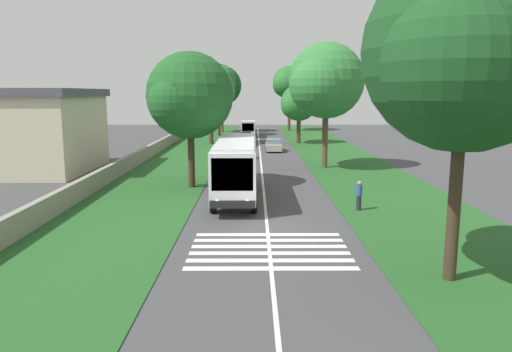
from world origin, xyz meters
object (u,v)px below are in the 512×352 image
Objects in this scene: roadside_tree_right_1 at (288,84)px; roadside_tree_left_3 at (189,98)px; roadside_tree_left_2 at (218,82)px; trailing_car_1 at (274,145)px; roadside_tree_left_1 at (220,87)px; roadside_building at (46,130)px; coach_bus at (236,165)px; trailing_car_0 at (241,152)px; roadside_tree_right_2 at (298,104)px; pedestrian at (359,195)px; roadside_tree_right_3 at (458,57)px; roadside_tree_left_0 at (209,93)px; trailing_minibus_0 at (248,127)px; trailing_car_3 at (245,137)px; utility_pole at (191,132)px; roadside_tree_right_0 at (324,83)px; trailing_car_2 at (245,140)px.

roadside_tree_left_3 is at bearing 168.62° from roadside_tree_right_1.
trailing_car_1 is at bearing -158.73° from roadside_tree_left_2.
roadside_tree_left_1 reaches higher than roadside_building.
coach_bus is 2.60× the size of trailing_car_0.
roadside_tree_right_1 reaches higher than trailing_car_0.
roadside_tree_left_1 reaches higher than roadside_tree_right_2.
trailing_car_1 is 2.54× the size of pedestrian.
roadside_tree_right_2 is (34.12, -6.92, 3.08)m from coach_bus.
roadside_tree_left_0 is at bearing 15.07° from roadside_tree_right_3.
roadside_building is (-8.02, 16.34, 2.88)m from trailing_car_0.
roadside_tree_left_1 reaches higher than roadside_tree_left_2.
trailing_car_1 is 0.45× the size of roadside_tree_left_3.
pedestrian is at bearing -171.66° from trailing_minibus_0.
coach_bus is 1.01× the size of roadside_tree_left_2.
roadside_tree_right_1 reaches higher than roadside_building.
roadside_tree_left_2 is (9.20, 4.42, 7.60)m from trailing_car_3.
roadside_tree_left_0 reaches higher than trailing_car_1.
utility_pole is at bearing -117.26° from roadside_building.
roadside_building is at bearing 93.74° from roadside_tree_right_0.
roadside_building is at bearing 58.82° from pedestrian.
roadside_tree_right_1 is (37.32, -7.42, 7.64)m from trailing_car_0.
trailing_car_1 is 1.00× the size of trailing_car_3.
pedestrian is at bearing -125.71° from utility_pole.
roadside_tree_left_0 is 25.82m from roadside_tree_right_1.
trailing_minibus_0 is at bearing -1.07° from trailing_car_0.
trailing_car_3 is (36.38, 0.08, -1.48)m from coach_bus.
roadside_tree_left_1 is 0.98× the size of roadside_tree_right_1.
trailing_car_2 is 0.37× the size of roadside_building.
roadside_tree_right_3 is (-45.07, -7.99, 7.18)m from trailing_car_2.
roadside_tree_right_1 reaches higher than roadside_tree_right_2.
roadside_tree_left_0 is 1.29× the size of roadside_tree_right_2.
roadside_tree_left_3 is (-41.92, -1.09, -1.94)m from roadside_tree_left_2.
trailing_car_2 is at bearing -178.94° from trailing_car_3.
trailing_minibus_0 is 58.28m from roadside_tree_right_3.
trailing_minibus_0 is 0.60× the size of roadside_tree_left_0.
roadside_tree_left_0 is at bearing 154.60° from trailing_minibus_0.
roadside_tree_left_0 is at bearing 29.67° from roadside_tree_right_0.
roadside_building reaches higher than coach_bus.
utility_pole reaches higher than trailing_car_1.
trailing_minibus_0 reaches higher than trailing_car_2.
roadside_tree_right_2 is 47.98m from roadside_tree_right_3.
roadside_tree_right_0 reaches higher than pedestrian.
trailing_car_0 is 18.42m from roadside_building.
utility_pole is (4.05, 3.33, 1.76)m from coach_bus.
roadside_tree_left_0 reaches higher than trailing_car_2.
roadside_tree_left_0 is (2.02, 4.69, 6.03)m from trailing_car_2.
trailing_minibus_0 is (43.65, -0.22, -0.60)m from coach_bus.
coach_bus is at bearing -175.06° from roadside_tree_left_1.
coach_bus is 34.95m from roadside_tree_right_2.
utility_pole is at bearing 32.45° from roadside_tree_right_3.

